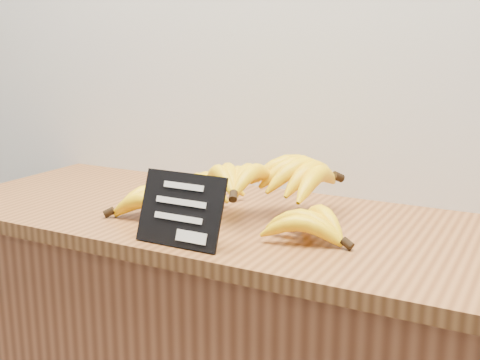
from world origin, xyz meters
name	(u,v)px	position (x,y,z in m)	size (l,w,h in m)	color
counter_top	(251,223)	(-0.03, 2.75, 0.92)	(1.42, 0.54, 0.03)	brown
chalkboard_sign	(181,210)	(-0.06, 2.54, 0.99)	(0.17, 0.01, 0.14)	black
banana_pile	(242,191)	(-0.04, 2.74, 0.99)	(0.53, 0.36, 0.12)	yellow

